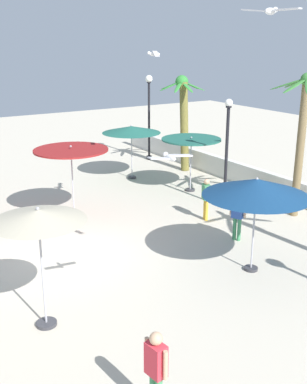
{
  "coord_description": "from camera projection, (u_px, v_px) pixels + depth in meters",
  "views": [
    {
      "loc": [
        12.92,
        -4.63,
        6.26
      ],
      "look_at": [
        0.0,
        3.42,
        1.4
      ],
      "focal_mm": 44.89,
      "sensor_mm": 36.0,
      "label": 1
    }
  ],
  "objects": [
    {
      "name": "patio_umbrella_5",
      "position": [
        131.0,
        130.0,
        21.93
      ],
      "size": [
        2.69,
        2.69,
        2.53
      ],
      "color": "#333338",
      "rests_on": "ground_plane"
    },
    {
      "name": "lamp_post_2",
      "position": [
        227.0,
        151.0,
        18.06
      ],
      "size": [
        0.29,
        0.29,
        4.19
      ],
      "color": "black",
      "rests_on": "ground_plane"
    },
    {
      "name": "guest_1",
      "position": [
        238.0,
        214.0,
        15.38
      ],
      "size": [
        0.52,
        0.37,
        1.53
      ],
      "color": "#3F8C59",
      "rests_on": "ground_plane"
    },
    {
      "name": "patio_umbrella_3",
      "position": [
        191.0,
        141.0,
        20.1
      ],
      "size": [
        2.51,
        2.51,
        2.37
      ],
      "color": "#333338",
      "rests_on": "ground_plane"
    },
    {
      "name": "seagull_1",
      "position": [
        154.0,
        54.0,
        14.15
      ],
      "size": [
        1.21,
        0.66,
        0.15
      ],
      "color": "white"
    },
    {
      "name": "patio_umbrella_0",
      "position": [
        38.0,
        218.0,
        10.2
      ],
      "size": [
        2.08,
        2.08,
        2.88
      ],
      "color": "#333338",
      "rests_on": "ground_plane"
    },
    {
      "name": "guest_2",
      "position": [
        156.0,
        366.0,
        8.07
      ],
      "size": [
        0.56,
        0.29,
        1.66
      ],
      "color": "#3F8C59",
      "rests_on": "ground_plane"
    },
    {
      "name": "boundary_wall",
      "position": [
        286.0,
        189.0,
        19.45
      ],
      "size": [
        25.2,
        0.3,
        0.93
      ],
      "primitive_type": "cube",
      "color": "silver",
      "rests_on": "ground_plane"
    },
    {
      "name": "ground_plane",
      "position": [
        59.0,
        253.0,
        14.68
      ],
      "size": [
        56.0,
        56.0,
        0.0
      ],
      "primitive_type": "plane",
      "color": "beige"
    },
    {
      "name": "seagull_0",
      "position": [
        271.0,
        11.0,
        8.36
      ],
      "size": [
        1.11,
        0.44,
        0.14
      ],
      "color": "white"
    },
    {
      "name": "planter",
      "position": [
        253.0,
        191.0,
        19.49
      ],
      "size": [
        0.7,
        0.7,
        0.85
      ],
      "color": "brown",
      "rests_on": "ground_plane"
    },
    {
      "name": "patio_umbrella_4",
      "position": [
        256.0,
        188.0,
        12.89
      ],
      "size": [
        2.93,
        2.93,
        2.74
      ],
      "color": "#333338",
      "rests_on": "ground_plane"
    },
    {
      "name": "palm_tree_0",
      "position": [
        183.0,
        112.0,
        23.3
      ],
      "size": [
        2.14,
        2.25,
        4.63
      ],
      "color": "brown",
      "rests_on": "ground_plane"
    },
    {
      "name": "guest_0",
      "position": [
        206.0,
        195.0,
        17.14
      ],
      "size": [
        0.53,
        0.35,
        1.54
      ],
      "color": "gold",
      "rests_on": "ground_plane"
    },
    {
      "name": "lamp_post_3",
      "position": [
        149.0,
        109.0,
        25.35
      ],
      "size": [
        0.37,
        0.37,
        4.49
      ],
      "color": "black",
      "rests_on": "ground_plane"
    },
    {
      "name": "seagull_2",
      "position": [
        170.0,
        157.0,
        8.81
      ],
      "size": [
        0.38,
        0.92,
        0.14
      ],
      "color": "white"
    },
    {
      "name": "palm_tree_1",
      "position": [
        303.0,
        127.0,
        16.87
      ],
      "size": [
        2.48,
        2.49,
        5.18
      ],
      "color": "brown",
      "rests_on": "ground_plane"
    },
    {
      "name": "patio_umbrella_1",
      "position": [
        71.0,
        153.0,
        16.8
      ],
      "size": [
        2.62,
        2.62,
        2.73
      ],
      "color": "#333338",
      "rests_on": "ground_plane"
    }
  ]
}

